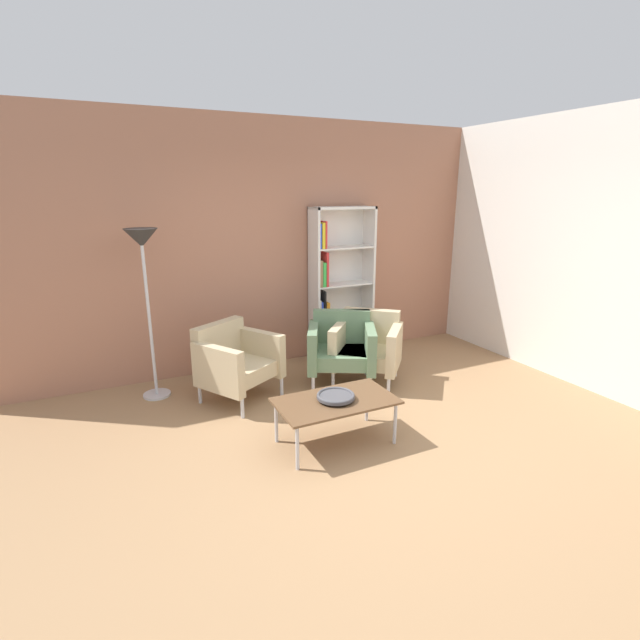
# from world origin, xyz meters

# --- Properties ---
(ground_plane) EXTENTS (8.32, 8.32, 0.00)m
(ground_plane) POSITION_xyz_m (0.00, 0.00, 0.00)
(ground_plane) COLOR #9E7751
(brick_back_panel) EXTENTS (6.40, 0.12, 2.90)m
(brick_back_panel) POSITION_xyz_m (0.00, 2.46, 1.45)
(brick_back_panel) COLOR #A87056
(brick_back_panel) RESTS_ON ground_plane
(plaster_right_partition) EXTENTS (0.12, 5.20, 2.90)m
(plaster_right_partition) POSITION_xyz_m (2.86, 0.60, 1.45)
(plaster_right_partition) COLOR silver
(plaster_right_partition) RESTS_ON ground_plane
(bookshelf_tall) EXTENTS (0.80, 0.30, 1.90)m
(bookshelf_tall) POSITION_xyz_m (0.83, 2.25, 0.92)
(bookshelf_tall) COLOR silver
(bookshelf_tall) RESTS_ON ground_plane
(coffee_table_low) EXTENTS (1.00, 0.56, 0.40)m
(coffee_table_low) POSITION_xyz_m (-0.18, 0.32, 0.37)
(coffee_table_low) COLOR brown
(coffee_table_low) RESTS_ON ground_plane
(decorative_bowl) EXTENTS (0.32, 0.32, 0.05)m
(decorative_bowl) POSITION_xyz_m (-0.18, 0.32, 0.43)
(decorative_bowl) COLOR #4C4C51
(decorative_bowl) RESTS_ON coffee_table_low
(armchair_corner_red) EXTENTS (0.92, 0.90, 0.78)m
(armchair_corner_red) POSITION_xyz_m (0.49, 1.46, 0.41)
(armchair_corner_red) COLOR slate
(armchair_corner_red) RESTS_ON ground_plane
(armchair_by_bookshelf) EXTENTS (0.94, 0.91, 0.78)m
(armchair_by_bookshelf) POSITION_xyz_m (-0.69, 1.56, 0.41)
(armchair_by_bookshelf) COLOR #C6B289
(armchair_by_bookshelf) RESTS_ON ground_plane
(armchair_spare_guest) EXTENTS (0.95, 0.95, 0.78)m
(armchair_spare_guest) POSITION_xyz_m (0.77, 1.37, 0.41)
(armchair_spare_guest) COLOR #C6B289
(armchair_spare_guest) RESTS_ON ground_plane
(floor_lamp_torchiere) EXTENTS (0.32, 0.32, 1.74)m
(floor_lamp_torchiere) POSITION_xyz_m (-1.44, 1.98, 1.45)
(floor_lamp_torchiere) COLOR silver
(floor_lamp_torchiere) RESTS_ON ground_plane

